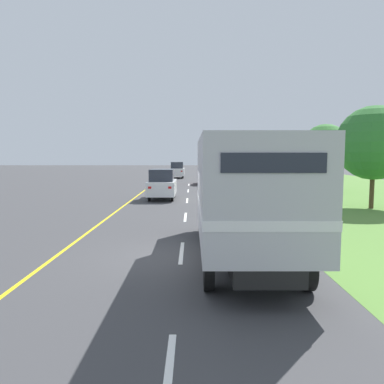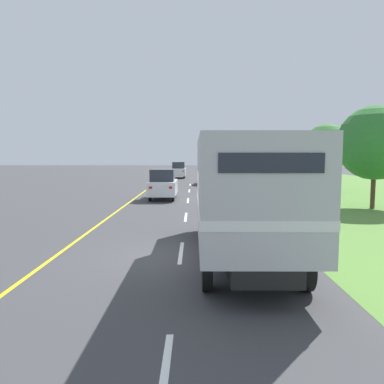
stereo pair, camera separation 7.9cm
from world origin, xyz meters
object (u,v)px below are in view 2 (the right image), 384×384
object	(u,v)px
lead_car_red_ahead	(208,175)
lead_car_white_ahead	(179,170)
highway_sign	(305,179)
roadside_tree_near	(375,143)
roadside_tree_far	(278,156)
horse_trailer_truck	(243,192)
roadside_tree_mid	(327,148)
lead_car_white	(163,184)

from	to	relation	value
lead_car_red_ahead	lead_car_white_ahead	distance (m)	11.17
highway_sign	roadside_tree_near	bearing A→B (deg)	34.35
highway_sign	roadside_tree_far	distance (m)	21.31
horse_trailer_truck	lead_car_white_ahead	size ratio (longest dim) A/B	2.06
horse_trailer_truck	roadside_tree_far	distance (m)	28.98
lead_car_white_ahead	roadside_tree_mid	size ratio (longest dim) A/B	0.73
horse_trailer_truck	roadside_tree_far	world-z (taller)	roadside_tree_far
horse_trailer_truck	highway_sign	xyz separation A→B (m)	(3.86, 7.04, -0.09)
horse_trailer_truck	roadside_tree_mid	world-z (taller)	roadside_tree_mid
lead_car_white_ahead	roadside_tree_near	bearing A→B (deg)	-66.84
horse_trailer_truck	lead_car_white_ahead	bearing A→B (deg)	95.03
highway_sign	roadside_tree_mid	size ratio (longest dim) A/B	0.53
roadside_tree_far	lead_car_white	bearing A→B (deg)	-128.49
lead_car_white	roadside_tree_mid	xyz separation A→B (m)	(12.82, 5.37, 2.55)
lead_car_white	lead_car_white_ahead	size ratio (longest dim) A/B	0.96
horse_trailer_truck	roadside_tree_mid	bearing A→B (deg)	64.92
lead_car_white_ahead	roadside_tree_near	size ratio (longest dim) A/B	0.71
horse_trailer_truck	roadside_tree_far	xyz separation A→B (m)	(7.21, 28.05, 0.99)
roadside_tree_near	roadside_tree_far	world-z (taller)	roadside_tree_near
roadside_tree_far	highway_sign	bearing A→B (deg)	-99.07
horse_trailer_truck	lead_car_white	bearing A→B (deg)	103.33
roadside_tree_mid	roadside_tree_near	bearing A→B (deg)	-94.43
lead_car_white	horse_trailer_truck	bearing A→B (deg)	-76.67
lead_car_white	lead_car_red_ahead	distance (m)	13.53
highway_sign	roadside_tree_mid	xyz separation A→B (m)	(5.50, 12.96, 1.72)
lead_car_white_ahead	roadside_tree_far	size ratio (longest dim) A/B	0.90
horse_trailer_truck	lead_car_red_ahead	size ratio (longest dim) A/B	1.92
lead_car_red_ahead	highway_sign	bearing A→B (deg)	-79.70
lead_car_white	roadside_tree_near	world-z (taller)	roadside_tree_near
lead_car_white_ahead	highway_sign	size ratio (longest dim) A/B	1.37
lead_car_white	roadside_tree_far	world-z (taller)	roadside_tree_far
roadside_tree_near	lead_car_red_ahead	bearing A→B (deg)	116.04
roadside_tree_near	roadside_tree_far	size ratio (longest dim) A/B	1.28
roadside_tree_far	horse_trailer_truck	bearing A→B (deg)	-104.42
lead_car_white_ahead	highway_sign	bearing A→B (deg)	-76.97
lead_car_white	highway_sign	world-z (taller)	highway_sign
lead_car_white	roadside_tree_mid	world-z (taller)	roadside_tree_mid
lead_car_white_ahead	horse_trailer_truck	bearing A→B (deg)	-84.97
lead_car_white_ahead	roadside_tree_near	xyz separation A→B (m)	(11.98, -28.01, 2.61)
lead_car_white	roadside_tree_far	distance (m)	17.26
lead_car_red_ahead	lead_car_white_ahead	world-z (taller)	lead_car_white_ahead
roadside_tree_near	lead_car_white_ahead	bearing A→B (deg)	113.16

